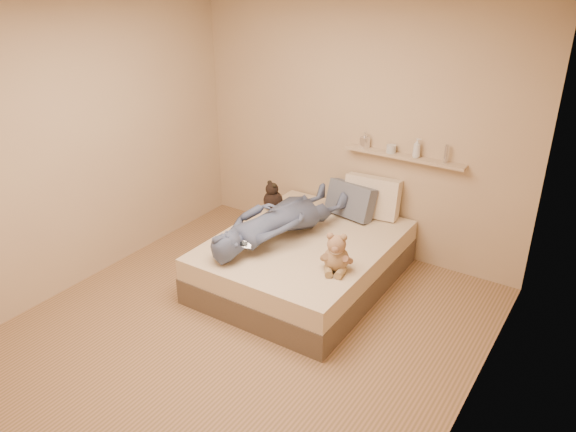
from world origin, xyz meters
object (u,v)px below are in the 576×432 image
Objects in this scene: pillow_grey at (351,200)px; bed at (304,260)px; pillow_cream at (372,197)px; person at (278,220)px; teddy_bear at (336,255)px; dark_plush at (273,197)px; game_console at (243,244)px; wall_shelf at (404,157)px.

bed is at bearing -99.71° from pillow_grey.
person is at bearing -118.91° from pillow_cream.
teddy_bear reaches higher than dark_plush.
pillow_cream is 1.06m from person.
wall_shelf reaches higher than game_console.
bed is 1.38m from wall_shelf.
pillow_grey reaches higher than bed.
wall_shelf is at bearing 58.82° from bed.
wall_shelf is (0.03, 1.25, 0.50)m from teddy_bear.
pillow_cream is at bearing 70.96° from bed.
pillow_cream is (0.29, 0.83, 0.43)m from bed.
game_console is 0.11× the size of person.
dark_plush is 0.80m from pillow_grey.
wall_shelf reaches higher than person.
game_console is 0.30× the size of pillow_cream.
pillow_grey is (-0.40, 1.03, 0.02)m from teddy_bear.
person is (-0.23, -0.10, 0.41)m from bed.
person reaches higher than dark_plush.
wall_shelf reaches higher than pillow_grey.
teddy_bear is 0.64× the size of pillow_cream.
pillow_cream is (-0.23, 1.17, 0.05)m from teddy_bear.
pillow_cream is (0.55, 1.43, 0.06)m from game_console.
pillow_grey is 0.42× the size of wall_shelf.
wall_shelf is at bearing 61.71° from game_console.
pillow_cream reaches higher than person.
game_console is at bearing -69.70° from dark_plush.
person is (-0.34, -0.79, 0.01)m from pillow_grey.
dark_plush is (-1.14, 0.74, -0.01)m from teddy_bear.
wall_shelf is (0.55, 0.91, 0.88)m from bed.
pillow_cream is at bearing 39.74° from pillow_grey.
game_console is 1.53m from pillow_cream.
bed is 0.98m from pillow_cream.
bed is 11.38× the size of game_console.
game_console is 1.79m from wall_shelf.
dark_plush is at bearing -156.50° from wall_shelf.
bed is at bearing -109.04° from pillow_cream.
pillow_grey reaches higher than dark_plush.
dark_plush is at bearing -39.23° from person.
dark_plush is at bearing 147.69° from bed.
pillow_cream reaches higher than pillow_grey.
wall_shelf is (1.18, 0.51, 0.52)m from dark_plush.
dark_plush is at bearing -154.65° from pillow_cream.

